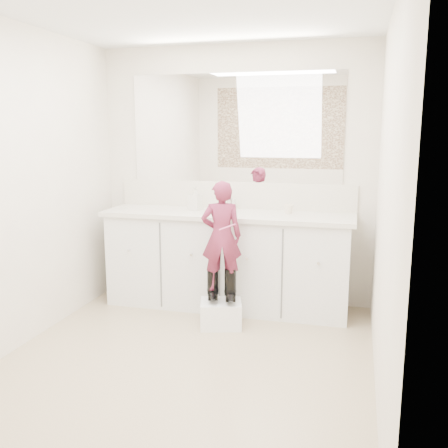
% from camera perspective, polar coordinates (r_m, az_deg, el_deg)
% --- Properties ---
extents(floor, '(3.00, 3.00, 0.00)m').
position_cam_1_polar(floor, '(3.68, -4.63, -15.59)').
color(floor, '#968062').
rests_on(floor, ground).
extents(ceiling, '(3.00, 3.00, 0.00)m').
position_cam_1_polar(ceiling, '(3.39, -5.30, 23.88)').
color(ceiling, white).
rests_on(ceiling, wall_back).
extents(wall_back, '(2.60, 0.00, 2.60)m').
position_cam_1_polar(wall_back, '(4.75, 1.24, 5.56)').
color(wall_back, beige).
rests_on(wall_back, floor).
extents(wall_front, '(2.60, 0.00, 2.60)m').
position_cam_1_polar(wall_front, '(2.00, -19.72, -2.24)').
color(wall_front, beige).
rests_on(wall_front, floor).
extents(wall_left, '(0.00, 3.00, 3.00)m').
position_cam_1_polar(wall_left, '(3.96, -22.97, 3.68)').
color(wall_left, beige).
rests_on(wall_left, floor).
extents(wall_right, '(0.00, 3.00, 3.00)m').
position_cam_1_polar(wall_right, '(3.13, 18.06, 2.36)').
color(wall_right, beige).
rests_on(wall_right, floor).
extents(vanity_cabinet, '(2.20, 0.55, 0.85)m').
position_cam_1_polar(vanity_cabinet, '(4.63, 0.39, -4.34)').
color(vanity_cabinet, silver).
rests_on(vanity_cabinet, floor).
extents(countertop, '(2.28, 0.58, 0.04)m').
position_cam_1_polar(countertop, '(4.52, 0.35, 1.07)').
color(countertop, beige).
rests_on(countertop, vanity_cabinet).
extents(backsplash, '(2.28, 0.03, 0.25)m').
position_cam_1_polar(backsplash, '(4.76, 1.19, 3.33)').
color(backsplash, beige).
rests_on(backsplash, countertop).
extents(mirror, '(2.00, 0.02, 1.00)m').
position_cam_1_polar(mirror, '(4.72, 1.23, 10.88)').
color(mirror, white).
rests_on(mirror, wall_back).
extents(dot_panel, '(2.00, 0.01, 1.20)m').
position_cam_1_polar(dot_panel, '(1.96, -20.39, 10.74)').
color(dot_panel, '#472819').
rests_on(dot_panel, wall_front).
extents(faucet, '(0.08, 0.08, 0.10)m').
position_cam_1_polar(faucet, '(4.66, 0.86, 2.25)').
color(faucet, silver).
rests_on(faucet, countertop).
extents(cup, '(0.09, 0.09, 0.08)m').
position_cam_1_polar(cup, '(4.48, 7.39, 1.71)').
color(cup, beige).
rests_on(cup, countertop).
extents(soap_bottle, '(0.12, 0.12, 0.22)m').
position_cam_1_polar(soap_bottle, '(4.65, -3.27, 2.94)').
color(soap_bottle, beige).
rests_on(soap_bottle, countertop).
extents(step_stool, '(0.40, 0.36, 0.22)m').
position_cam_1_polar(step_stool, '(4.25, -0.35, -10.22)').
color(step_stool, white).
rests_on(step_stool, floor).
extents(boot_left, '(0.15, 0.21, 0.28)m').
position_cam_1_polar(boot_left, '(4.20, -1.27, -6.86)').
color(boot_left, black).
rests_on(boot_left, step_stool).
extents(boot_right, '(0.15, 0.21, 0.28)m').
position_cam_1_polar(boot_right, '(4.17, 0.72, -7.03)').
color(boot_right, black).
rests_on(boot_right, step_stool).
extents(toddler, '(0.38, 0.30, 0.91)m').
position_cam_1_polar(toddler, '(4.08, -0.29, -1.39)').
color(toddler, '#B03664').
rests_on(toddler, step_stool).
extents(toothbrush, '(0.13, 0.05, 0.06)m').
position_cam_1_polar(toothbrush, '(3.97, 0.38, -0.34)').
color(toothbrush, '#DD568C').
rests_on(toothbrush, toddler).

